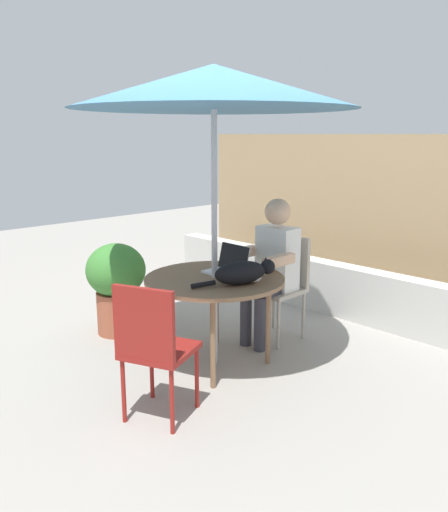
% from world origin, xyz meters
% --- Properties ---
extents(ground_plane, '(14.00, 14.00, 0.00)m').
position_xyz_m(ground_plane, '(0.00, 0.00, 0.00)').
color(ground_plane, gray).
extents(fence_back, '(4.96, 0.08, 1.76)m').
position_xyz_m(fence_back, '(0.00, 2.45, 0.88)').
color(fence_back, tan).
rests_on(fence_back, ground).
extents(planter_wall_low, '(4.46, 0.20, 0.51)m').
position_xyz_m(planter_wall_low, '(0.00, 1.66, 0.26)').
color(planter_wall_low, beige).
rests_on(planter_wall_low, ground).
extents(patio_table, '(1.07, 1.07, 0.70)m').
position_xyz_m(patio_table, '(0.00, 0.00, 0.65)').
color(patio_table, brown).
rests_on(patio_table, ground).
extents(patio_umbrella, '(2.04, 2.04, 2.24)m').
position_xyz_m(patio_umbrella, '(0.00, 0.00, 2.08)').
color(patio_umbrella, '#B7B7BC').
rests_on(patio_umbrella, ground).
extents(chair_occupied, '(0.40, 0.40, 0.90)m').
position_xyz_m(chair_occupied, '(0.00, 0.82, 0.53)').
color(chair_occupied, '#B2A899').
rests_on(chair_occupied, ground).
extents(chair_empty, '(0.52, 0.52, 0.90)m').
position_xyz_m(chair_empty, '(0.36, -0.86, 0.53)').
color(chair_empty, maroon).
rests_on(chair_empty, ground).
extents(person_seated, '(0.48, 0.48, 1.24)m').
position_xyz_m(person_seated, '(0.00, 0.66, 0.70)').
color(person_seated, white).
rests_on(person_seated, ground).
extents(laptop, '(0.30, 0.26, 0.21)m').
position_xyz_m(laptop, '(-0.02, 0.18, 0.76)').
color(laptop, silver).
rests_on(laptop, patio_table).
extents(cat, '(0.32, 0.62, 0.17)m').
position_xyz_m(cat, '(0.27, 0.03, 0.78)').
color(cat, black).
rests_on(cat, patio_table).
extents(potted_plant_near_fence, '(0.53, 0.53, 0.82)m').
position_xyz_m(potted_plant_near_fence, '(-1.09, -0.18, 0.47)').
color(potted_plant_near_fence, '#9E5138').
rests_on(potted_plant_near_fence, ground).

